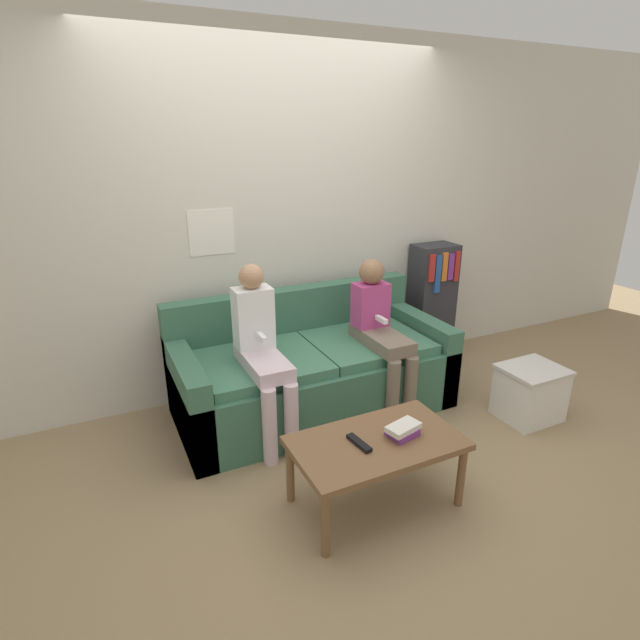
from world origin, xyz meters
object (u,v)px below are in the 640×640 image
at_px(tv_remote, 359,443).
at_px(person_right, 380,329).
at_px(couch, 312,371).
at_px(coffee_table, 376,448).
at_px(bookshelf, 431,302).
at_px(person_left, 262,348).
at_px(storage_box, 530,393).

bearing_deg(tv_remote, person_right, 45.24).
bearing_deg(couch, coffee_table, -96.81).
distance_m(person_right, tv_remote, 1.11).
height_order(couch, bookshelf, bookshelf).
bearing_deg(person_left, storage_box, -18.79).
bearing_deg(bookshelf, coffee_table, -135.30).
bearing_deg(tv_remote, person_left, 96.23).
xyz_separation_m(couch, person_left, (-0.44, -0.20, 0.35)).
bearing_deg(couch, person_right, -25.50).
bearing_deg(person_left, person_right, -0.35).
distance_m(couch, tv_remote, 1.10).
bearing_deg(couch, person_left, -155.35).
bearing_deg(storage_box, coffee_table, -169.05).
xyz_separation_m(couch, coffee_table, (-0.13, -1.07, 0.06)).
bearing_deg(person_left, coffee_table, -70.41).
xyz_separation_m(person_right, bookshelf, (0.88, 0.56, -0.10)).
relative_size(person_left, bookshelf, 1.12).
bearing_deg(tv_remote, coffee_table, -9.28).
relative_size(coffee_table, storage_box, 2.14).
relative_size(coffee_table, tv_remote, 5.08).
height_order(person_left, tv_remote, person_left).
bearing_deg(bookshelf, person_right, -147.49).
height_order(tv_remote, bookshelf, bookshelf).
xyz_separation_m(coffee_table, tv_remote, (-0.10, 0.00, 0.06)).
bearing_deg(person_right, bookshelf, 32.51).
xyz_separation_m(tv_remote, storage_box, (1.54, 0.27, -0.21)).
relative_size(tv_remote, storage_box, 0.42).
bearing_deg(person_right, storage_box, -33.93).
relative_size(person_left, storage_box, 2.76).
xyz_separation_m(person_left, tv_remote, (0.21, -0.87, -0.23)).
bearing_deg(coffee_table, person_left, 109.59).
bearing_deg(couch, bookshelf, 15.17).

